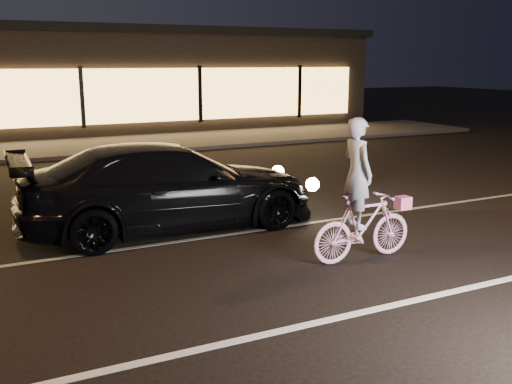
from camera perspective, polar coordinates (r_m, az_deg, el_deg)
ground at (r=7.87m, az=1.49°, el=-8.39°), size 90.00×90.00×0.00m
lane_stripe_near at (r=6.68m, az=7.53°, el=-12.51°), size 60.00×0.12×0.01m
lane_stripe_far at (r=9.59m, az=-4.01°, el=-4.43°), size 60.00×0.10×0.01m
sidewalk at (r=20.00m, az=-15.88°, el=4.41°), size 30.00×4.00×0.12m
storefront at (r=25.71m, az=-18.59°, el=10.71°), size 25.40×8.42×4.20m
cyclist at (r=8.39m, az=10.51°, el=-1.86°), size 1.67×0.58×2.11m
sedan at (r=10.00m, az=-8.62°, el=0.57°), size 5.18×2.14×1.49m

